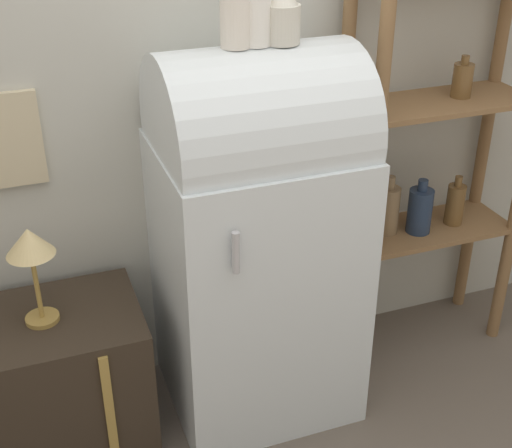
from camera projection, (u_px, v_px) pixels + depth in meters
The scene contains 9 objects.
ground_plane at pixel (282, 437), 2.58m from camera, with size 12.00×12.00×0.00m, color #60564C.
wall_back at pixel (224, 26), 2.40m from camera, with size 7.00×0.09×2.70m.
refrigerator at pixel (257, 235), 2.46m from camera, with size 0.65×0.61×1.36m.
suitcase_trunk at pixel (41, 383), 2.45m from camera, with size 0.72×0.46×0.52m.
shelf_unit at pixel (434, 148), 2.70m from camera, with size 0.71×0.31×1.60m.
vase_left at pixel (235, 7), 2.07m from camera, with size 0.09×0.09×0.25m.
vase_center at pixel (255, 7), 2.09m from camera, with size 0.09×0.09×0.24m.
vase_right at pixel (282, 16), 2.13m from camera, with size 0.11×0.11×0.18m.
desk_lamp at pixel (30, 249), 2.21m from camera, with size 0.15×0.15×0.34m.
Camera 1 is at (-0.74, -1.74, 1.92)m, focal length 50.00 mm.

